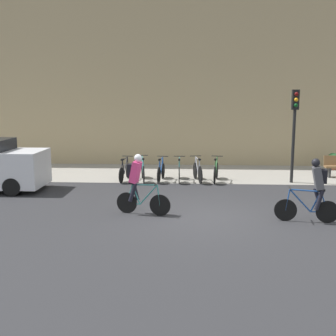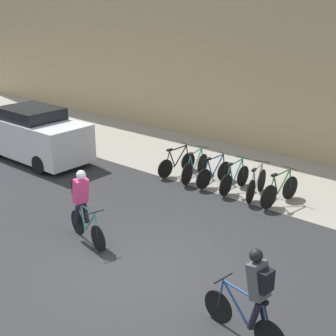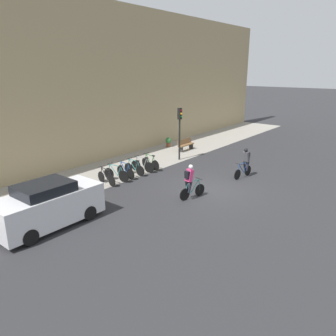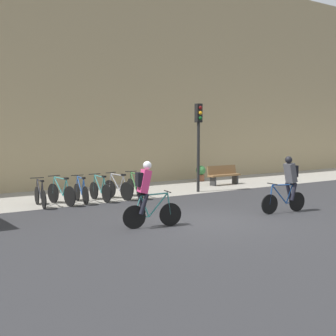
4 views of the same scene
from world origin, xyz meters
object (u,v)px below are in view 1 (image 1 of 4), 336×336
parked_bike_1 (143,171)px  parked_bike_5 (216,171)px  cyclist_pink (137,182)px  parked_bike_3 (179,171)px  parked_bike_2 (161,171)px  parked_bike_0 (125,171)px  potted_plant (333,160)px  parked_bike_4 (198,171)px  traffic_light_pole (295,119)px  cyclist_grey (315,188)px

parked_bike_1 → parked_bike_5: (2.92, 0.00, -0.00)m
cyclist_pink → parked_bike_3: cyclist_pink is taller
cyclist_pink → parked_bike_2: size_ratio=1.11×
parked_bike_0 → potted_plant: (9.18, 2.96, 0.06)m
parked_bike_4 → traffic_light_pole: traffic_light_pole is taller
parked_bike_2 → parked_bike_4: bearing=0.0°
parked_bike_4 → parked_bike_5: bearing=-0.0°
parked_bike_3 → traffic_light_pole: bearing=-1.2°
traffic_light_pole → potted_plant: (2.58, 3.05, -2.06)m
parked_bike_1 → parked_bike_4: 2.19m
traffic_light_pole → parked_bike_2: bearing=179.0°
parked_bike_2 → cyclist_pink: bearing=-94.0°
parked_bike_2 → parked_bike_4: (1.46, 0.00, 0.02)m
parked_bike_0 → parked_bike_5: parked_bike_5 is taller
parked_bike_2 → parked_bike_5: parked_bike_5 is taller
parked_bike_0 → parked_bike_5: 3.65m
parked_bike_5 → potted_plant: bearing=28.2°
cyclist_pink → parked_bike_1: 4.88m
parked_bike_1 → parked_bike_2: bearing=0.0°
parked_bike_0 → cyclist_grey: bearing=-42.1°
cyclist_pink → potted_plant: size_ratio=2.24×
parked_bike_0 → parked_bike_4: (2.92, 0.00, 0.02)m
parked_bike_3 → potted_plant: bearing=23.0°
cyclist_grey → potted_plant: size_ratio=2.24×
parked_bike_4 → potted_plant: 6.92m
cyclist_grey → parked_bike_0: 8.05m
cyclist_grey → parked_bike_0: size_ratio=1.07×
cyclist_pink → cyclist_grey: 4.87m
parked_bike_0 → parked_bike_3: parked_bike_3 is taller
parked_bike_4 → parked_bike_5: same height
parked_bike_0 → parked_bike_1: size_ratio=0.95×
cyclist_grey → parked_bike_2: cyclist_grey is taller
parked_bike_1 → parked_bike_3: parked_bike_1 is taller
parked_bike_1 → parked_bike_5: parked_bike_1 is taller
parked_bike_1 → traffic_light_pole: traffic_light_pole is taller
cyclist_pink → traffic_light_pole: bearing=40.8°
parked_bike_3 → potted_plant: 7.59m
parked_bike_3 → parked_bike_4: bearing=0.0°
parked_bike_5 → parked_bike_1: bearing=-180.0°
parked_bike_3 → parked_bike_2: bearing=-180.0°
cyclist_pink → parked_bike_1: bearing=94.6°
parked_bike_0 → parked_bike_2: 1.46m
parked_bike_3 → parked_bike_5: (1.46, 0.00, 0.01)m
parked_bike_4 → potted_plant: (6.26, 2.96, 0.04)m
parked_bike_5 → parked_bike_0: bearing=-180.0°
parked_bike_3 → potted_plant: parked_bike_3 is taller
parked_bike_4 → cyclist_pink: bearing=-110.5°
parked_bike_4 → traffic_light_pole: size_ratio=0.45×
parked_bike_3 → cyclist_grey: bearing=-55.0°
cyclist_pink → parked_bike_5: bearing=62.4°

